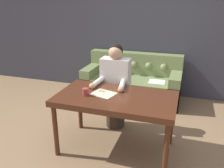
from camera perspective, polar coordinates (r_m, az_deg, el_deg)
The scene contains 8 objects.
ground_plane at distance 3.23m, azimuth 2.10°, elevation -15.24°, with size 16.00×16.00×0.00m, color #846647.
wall_back at distance 4.71m, azimuth 9.49°, elevation 12.93°, with size 8.00×0.06×2.60m.
dining_table at distance 2.90m, azimuth 0.96°, elevation -4.24°, with size 1.44×0.81×0.75m.
couch at distance 4.60m, azimuth 4.88°, elevation 0.25°, with size 1.81×0.80×0.86m.
person at distance 3.45m, azimuth 0.81°, elevation -0.72°, with size 0.47×0.62×1.27m.
pattern_paper_main at distance 2.93m, azimuth -2.05°, elevation -2.32°, with size 0.33×0.30×0.00m.
scissors at distance 2.98m, azimuth -2.06°, elevation -1.90°, with size 0.23×0.16×0.01m.
mug at distance 2.88m, azimuth -6.36°, elevation -1.91°, with size 0.11×0.08×0.09m.
Camera 1 is at (0.70, -2.54, 1.87)m, focal length 38.00 mm.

